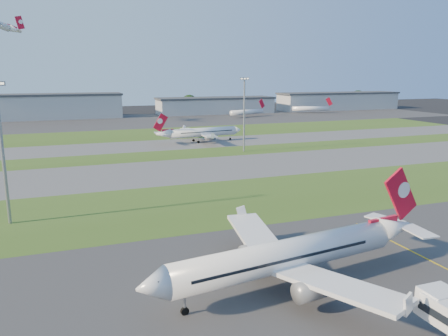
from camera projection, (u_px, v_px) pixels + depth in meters
name	position (u px, v px, depth m)	size (l,w,h in m)	color
grass_strip_a	(278.00, 196.00, 98.92)	(300.00, 34.00, 0.01)	#38541C
taxiway_a	(227.00, 167.00, 129.21)	(300.00, 32.00, 0.01)	#515154
grass_strip_b	(202.00, 153.00, 152.16)	(300.00, 18.00, 0.01)	#38541C
taxiway_b	(185.00, 144.00, 172.36)	(300.00, 26.00, 0.01)	#515154
grass_strip_c	(167.00, 133.00, 202.66)	(300.00, 40.00, 0.01)	#38541C
apron_far	(144.00, 121.00, 257.74)	(400.00, 80.00, 0.01)	#333335
airliner_parked	(288.00, 256.00, 55.52)	(39.67, 33.45, 12.41)	white
airliner_taxiing	(203.00, 132.00, 176.05)	(35.09, 29.62, 10.97)	white
mini_jet_near	(247.00, 112.00, 277.57)	(27.65, 11.33, 9.48)	white
mini_jet_far	(311.00, 108.00, 305.57)	(27.97, 10.21, 9.48)	white
light_mast_west	(2.00, 144.00, 77.34)	(3.20, 0.70, 25.80)	gray
light_mast_centre	(244.00, 110.00, 152.23)	(3.20, 0.70, 25.80)	gray
hangar_west	(62.00, 106.00, 268.57)	(71.40, 23.00, 15.20)	#ADB0B5
hangar_east	(216.00, 105.00, 302.54)	(81.60, 23.00, 11.20)	#ADB0B5
hangar_far_east	(338.00, 101.00, 335.87)	(96.90, 23.00, 13.20)	#ADB0B5
tree_mid_west	(103.00, 107.00, 287.44)	(9.90, 9.90, 10.80)	black
tree_mid_east	(189.00, 103.00, 310.11)	(11.55, 11.55, 12.60)	black
tree_east	(285.00, 102.00, 333.57)	(10.45, 10.45, 11.40)	black
tree_far_east	(358.00, 98.00, 360.44)	(12.65, 12.65, 13.80)	black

